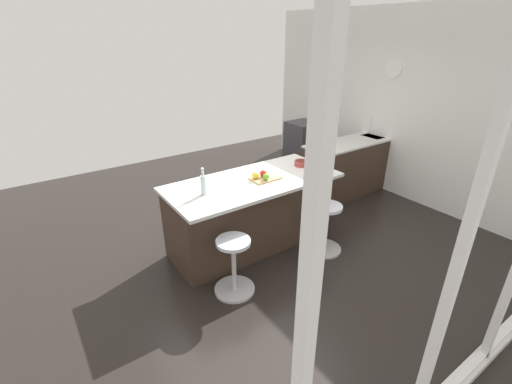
# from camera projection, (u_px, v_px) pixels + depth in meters

# --- Properties ---
(ground_plane) EXTENTS (7.66, 7.66, 0.00)m
(ground_plane) POSITION_uv_depth(u_px,v_px,m) (247.00, 236.00, 4.80)
(ground_plane) COLOR black
(interior_partition_left) EXTENTS (0.15, 5.64, 2.96)m
(interior_partition_left) POSITION_uv_depth(u_px,v_px,m) (395.00, 104.00, 5.72)
(interior_partition_left) COLOR silver
(interior_partition_left) RESTS_ON ground_plane
(sink_cabinet) EXTENTS (2.40, 0.60, 1.20)m
(sink_cabinet) POSITION_uv_depth(u_px,v_px,m) (362.00, 163.00, 6.13)
(sink_cabinet) COLOR #38281E
(sink_cabinet) RESTS_ON ground_plane
(oven_range) EXTENTS (0.60, 0.61, 0.89)m
(oven_range) POSITION_uv_depth(u_px,v_px,m) (303.00, 143.00, 7.29)
(oven_range) COLOR #38383D
(oven_range) RESTS_ON ground_plane
(kitchen_island) EXTENTS (2.15, 0.97, 0.93)m
(kitchen_island) POSITION_uv_depth(u_px,v_px,m) (252.00, 212.00, 4.45)
(kitchen_island) COLOR #38281E
(kitchen_island) RESTS_ON ground_plane
(stool_by_window) EXTENTS (0.44, 0.44, 0.64)m
(stool_by_window) POSITION_uv_depth(u_px,v_px,m) (326.00, 229.00, 4.38)
(stool_by_window) COLOR #B7B7BC
(stool_by_window) RESTS_ON ground_plane
(stool_middle) EXTENTS (0.44, 0.44, 0.64)m
(stool_middle) POSITION_uv_depth(u_px,v_px,m) (234.00, 268.00, 3.67)
(stool_middle) COLOR #B7B7BC
(stool_middle) RESTS_ON ground_plane
(cutting_board) EXTENTS (0.36, 0.24, 0.02)m
(cutting_board) POSITION_uv_depth(u_px,v_px,m) (265.00, 178.00, 4.25)
(cutting_board) COLOR tan
(cutting_board) RESTS_ON kitchen_island
(apple_red) EXTENTS (0.09, 0.09, 0.09)m
(apple_red) POSITION_uv_depth(u_px,v_px,m) (263.00, 174.00, 4.24)
(apple_red) COLOR red
(apple_red) RESTS_ON cutting_board
(apple_yellow) EXTENTS (0.09, 0.09, 0.09)m
(apple_yellow) POSITION_uv_depth(u_px,v_px,m) (255.00, 175.00, 4.19)
(apple_yellow) COLOR gold
(apple_yellow) RESTS_ON cutting_board
(apple_green) EXTENTS (0.08, 0.08, 0.08)m
(apple_green) POSITION_uv_depth(u_px,v_px,m) (266.00, 177.00, 4.16)
(apple_green) COLOR #609E2D
(apple_green) RESTS_ON cutting_board
(water_bottle) EXTENTS (0.06, 0.06, 0.31)m
(water_bottle) POSITION_uv_depth(u_px,v_px,m) (203.00, 184.00, 3.80)
(water_bottle) COLOR silver
(water_bottle) RESTS_ON kitchen_island
(fruit_bowl) EXTENTS (0.19, 0.19, 0.07)m
(fruit_bowl) POSITION_uv_depth(u_px,v_px,m) (301.00, 163.00, 4.66)
(fruit_bowl) COLOR #993833
(fruit_bowl) RESTS_ON kitchen_island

